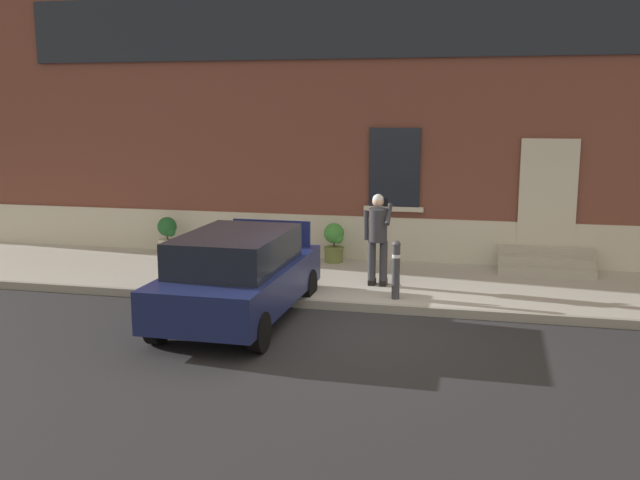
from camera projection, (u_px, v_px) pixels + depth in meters
name	position (u px, v px, depth m)	size (l,w,h in m)	color
ground_plane	(350.00, 327.00, 11.47)	(80.00, 80.00, 0.00)	#232326
sidewalk	(376.00, 282.00, 14.14)	(24.00, 3.60, 0.15)	#99968E
curb_edge	(360.00, 307.00, 12.36)	(24.00, 0.12, 0.15)	gray
building_facade	(396.00, 96.00, 15.85)	(24.00, 1.52, 7.50)	brown
entrance_stoop	(545.00, 262.00, 14.72)	(1.90, 0.96, 0.48)	#9E998E
hatchback_car_navy	(239.00, 274.00, 11.66)	(1.83, 4.08, 1.50)	#161E4C
bollard_near_person	(396.00, 268.00, 12.51)	(0.15, 0.15, 1.04)	#333338
bollard_far_left	(200.00, 258.00, 13.32)	(0.15, 0.15, 1.04)	#333338
person_on_phone	(378.00, 234.00, 13.35)	(0.51, 0.46, 1.75)	#2D2D33
planter_cream	(168.00, 235.00, 16.38)	(0.44, 0.44, 0.86)	beige
planter_charcoal	(245.00, 240.00, 15.73)	(0.44, 0.44, 0.86)	#2D2D30
planter_olive	(334.00, 242.00, 15.52)	(0.44, 0.44, 0.86)	#606B38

